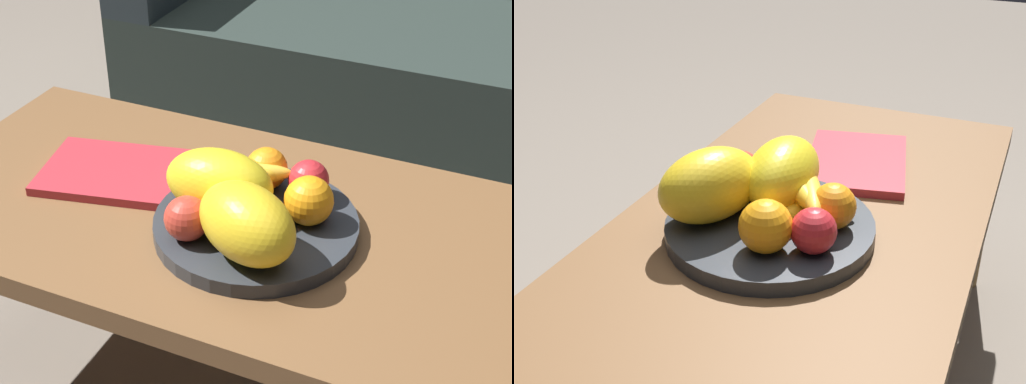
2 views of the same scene
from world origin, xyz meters
TOP-DOWN VIEW (x-y plane):
  - coffee_table at (0.00, 0.00)m, footprint 1.20×0.56m
  - fruit_bowl at (0.01, -0.03)m, footprint 0.32×0.32m
  - melon_large_front at (-0.05, -0.03)m, footprint 0.18×0.11m
  - melon_smaller_beside at (0.03, -0.11)m, footprint 0.20×0.18m
  - orange_front at (0.08, -0.00)m, footprint 0.08×0.08m
  - orange_left at (-0.02, 0.07)m, footprint 0.07×0.07m
  - apple_front at (-0.07, -0.11)m, footprint 0.07×0.07m
  - apple_left at (0.06, 0.06)m, footprint 0.07×0.07m
  - banana_bunch at (-0.03, 0.01)m, footprint 0.17×0.16m
  - magazine at (-0.28, 0.02)m, footprint 0.28×0.23m

SIDE VIEW (x-z plane):
  - coffee_table at x=0.00m, z-range 0.15..0.54m
  - magazine at x=-0.28m, z-range 0.39..0.41m
  - fruit_bowl at x=0.01m, z-range 0.39..0.42m
  - banana_bunch at x=-0.03m, z-range 0.41..0.48m
  - apple_left at x=0.06m, z-range 0.42..0.48m
  - apple_front at x=-0.07m, z-range 0.42..0.49m
  - orange_left at x=-0.02m, z-range 0.42..0.49m
  - orange_front at x=0.08m, z-range 0.42..0.49m
  - melon_large_front at x=-0.05m, z-range 0.42..0.52m
  - melon_smaller_beside at x=0.03m, z-range 0.42..0.53m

